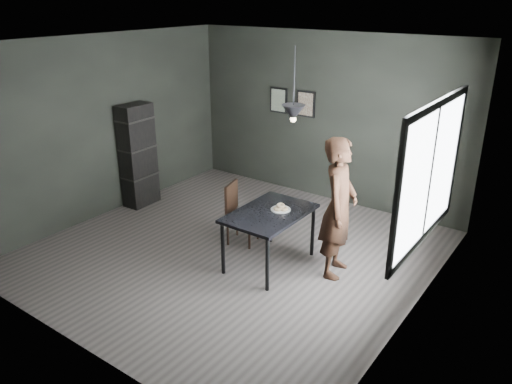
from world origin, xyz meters
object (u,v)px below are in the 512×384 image
Objects in this scene: woman at (339,208)px; wood_chair at (238,209)px; shelf_unit at (138,156)px; pendant_lamp at (293,112)px; white_plate at (281,210)px; cafe_table at (270,218)px.

wood_chair is (-1.53, -0.05, -0.39)m from woman.
shelf_unit is (-2.19, 0.15, 0.35)m from wood_chair.
pendant_lamp reaches higher than wood_chair.
white_plate is at bearing 172.23° from pendant_lamp.
shelf_unit is at bearing 174.22° from white_plate.
woman is (0.72, 0.20, 0.14)m from white_plate.
shelf_unit is (-3.01, 0.30, 0.10)m from white_plate.
wood_chair is at bearing 159.34° from cafe_table.
white_plate reaches higher than cafe_table.
woman is at bearing 15.68° from white_plate.
shelf_unit is at bearing 171.69° from cafe_table.
shelf_unit is (-3.72, 0.10, -0.05)m from woman.
white_plate is 0.14× the size of shelf_unit.
pendant_lamp reaches higher than shelf_unit.
wood_chair is at bearing 78.95° from woman.
shelf_unit is 3.41m from pendant_lamp.
woman is 2.07× the size of pendant_lamp.
pendant_lamp reaches higher than woman.
cafe_table is 1.39× the size of pendant_lamp.
cafe_table is 1.36× the size of wood_chair.
cafe_table is 0.70× the size of shelf_unit.
cafe_table is 2.96m from shelf_unit.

